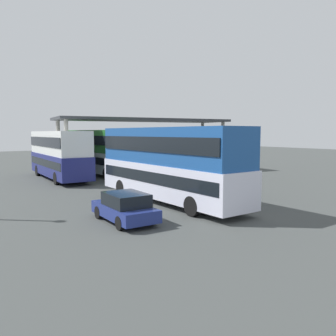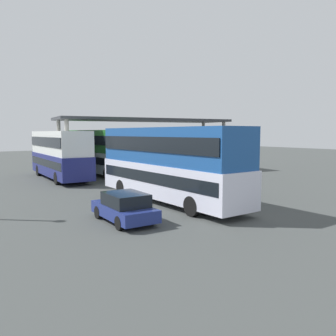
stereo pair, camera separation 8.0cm
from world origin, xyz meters
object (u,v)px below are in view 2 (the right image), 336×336
object	(u,v)px
double_decker_main	(168,161)
double_decker_mid_row	(100,150)
parked_hatchback	(125,207)
double_decker_near_canopy	(60,153)

from	to	relation	value
double_decker_main	double_decker_mid_row	size ratio (longest dim) A/B	1.02
parked_hatchback	double_decker_near_canopy	xyz separation A→B (m)	(2.22, 16.48, 1.62)
double_decker_main	double_decker_near_canopy	bearing A→B (deg)	7.17
parked_hatchback	double_decker_mid_row	size ratio (longest dim) A/B	0.34
double_decker_mid_row	double_decker_main	bearing A→B (deg)	168.78
double_decker_main	double_decker_near_canopy	world-z (taller)	double_decker_main
double_decker_main	double_decker_mid_row	bearing A→B (deg)	-9.43
double_decker_main	double_decker_near_canopy	xyz separation A→B (m)	(-2.03, 13.79, -0.08)
parked_hatchback	double_decker_mid_row	world-z (taller)	double_decker_mid_row
double_decker_near_canopy	parked_hatchback	bearing A→B (deg)	174.83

